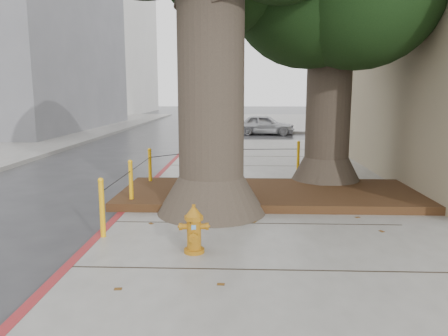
# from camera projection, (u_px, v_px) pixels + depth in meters

# --- Properties ---
(ground) EXTENTS (140.00, 140.00, 0.00)m
(ground) POSITION_uv_depth(u_px,v_px,m) (221.00, 280.00, 5.61)
(ground) COLOR #28282B
(ground) RESTS_ON ground
(sidewalk_far) EXTENTS (16.00, 20.00, 0.15)m
(sidewalk_far) POSITION_uv_depth(u_px,v_px,m) (313.00, 121.00, 34.90)
(sidewalk_far) COLOR slate
(sidewalk_far) RESTS_ON ground
(curb_red) EXTENTS (0.14, 26.00, 0.16)m
(curb_red) POSITION_uv_depth(u_px,v_px,m) (120.00, 218.00, 8.14)
(curb_red) COLOR maroon
(curb_red) RESTS_ON ground
(planter_bed) EXTENTS (6.40, 2.60, 0.16)m
(planter_bed) POSITION_uv_depth(u_px,v_px,m) (271.00, 194.00, 9.38)
(planter_bed) COLOR black
(planter_bed) RESTS_ON sidewalk_main
(building_far_white) EXTENTS (12.00, 18.00, 15.00)m
(building_far_white) POSITION_uv_depth(u_px,v_px,m) (89.00, 46.00, 49.29)
(building_far_white) COLOR silver
(building_far_white) RESTS_ON ground
(bollard_ring) EXTENTS (3.79, 5.39, 0.95)m
(bollard_ring) POSITION_uv_depth(u_px,v_px,m) (191.00, 170.00, 9.84)
(bollard_ring) COLOR #FFB30E
(bollard_ring) RESTS_ON sidewalk_main
(fire_hydrant) EXTENTS (0.37, 0.33, 0.70)m
(fire_hydrant) POSITION_uv_depth(u_px,v_px,m) (194.00, 229.00, 6.11)
(fire_hydrant) COLOR #B16D12
(fire_hydrant) RESTS_ON sidewalk_main
(car_silver) EXTENTS (3.49, 1.76, 1.14)m
(car_silver) POSITION_uv_depth(u_px,v_px,m) (265.00, 125.00, 24.70)
(car_silver) COLOR #B7B8BC
(car_silver) RESTS_ON ground
(car_red) EXTENTS (3.54, 1.62, 1.13)m
(car_red) POSITION_uv_depth(u_px,v_px,m) (386.00, 128.00, 22.72)
(car_red) COLOR maroon
(car_red) RESTS_ON ground
(car_dark) EXTENTS (2.24, 4.74, 1.34)m
(car_dark) POSITION_uv_depth(u_px,v_px,m) (16.00, 123.00, 25.01)
(car_dark) COLOR black
(car_dark) RESTS_ON ground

